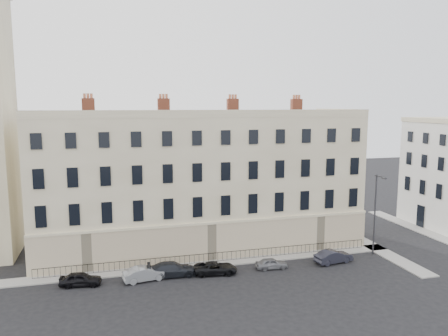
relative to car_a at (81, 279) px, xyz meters
The scene contains 13 objects.
ground 19.24m from the car_a, ahead, with size 160.00×160.00×0.00m, color black.
terrace 17.36m from the car_a, 35.01° to the left, with size 36.22×12.22×17.00m.
pavement_terrace 9.30m from the car_a, 13.58° to the left, with size 48.00×2.00×0.12m, color gray.
pavement_east_return 32.45m from the car_a, ahead, with size 2.00×24.00×0.12m, color gray.
pavement_adjacent 42.64m from the car_a, ahead, with size 2.00×20.00×0.12m, color gray.
railings 13.28m from the car_a, 11.21° to the left, with size 35.00×0.04×0.96m.
car_a is the anchor object (origin of this frame).
car_b 5.76m from the car_a, ahead, with size 1.42×4.08×1.34m, color gray.
car_c 8.40m from the car_a, ahead, with size 1.93×4.74×1.38m, color black.
car_d 12.53m from the car_a, ahead, with size 1.95×4.23×1.18m, color black.
car_e 18.29m from the car_a, ahead, with size 1.29×3.21×1.09m, color slate.
car_f 25.10m from the car_a, ahead, with size 1.44×4.13×1.36m, color #22232E.
streetlamp 30.87m from the car_a, ahead, with size 0.40×1.93×8.93m.
Camera 1 is at (-16.29, -36.98, 16.30)m, focal length 35.00 mm.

